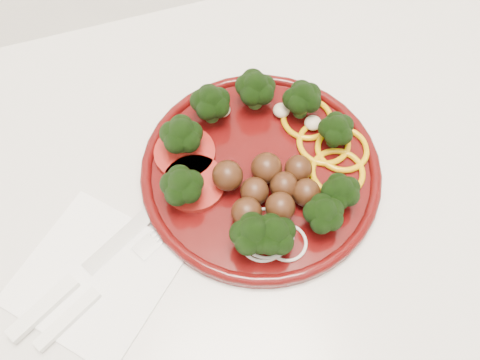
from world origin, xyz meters
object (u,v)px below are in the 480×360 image
object	(u,v)px
fork	(85,303)
knife	(71,284)
napkin	(95,276)
plate	(264,168)

from	to	relation	value
fork	knife	bearing A→B (deg)	83.00
napkin	plate	bearing A→B (deg)	15.79
fork	napkin	bearing A→B (deg)	33.31
knife	fork	xyz separation A→B (m)	(0.01, -0.03, -0.00)
plate	knife	xyz separation A→B (m)	(-0.25, -0.07, -0.01)
plate	napkin	xyz separation A→B (m)	(-0.22, -0.06, -0.02)
napkin	fork	bearing A→B (deg)	-117.31
napkin	knife	distance (m)	0.03
knife	fork	world-z (taller)	knife
napkin	fork	distance (m)	0.03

